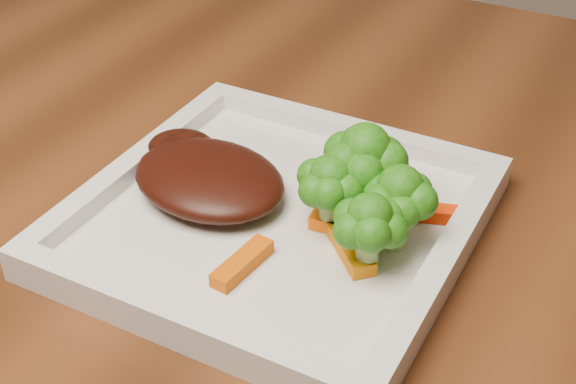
% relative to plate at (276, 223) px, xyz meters
% --- Properties ---
extents(plate, '(0.27, 0.27, 0.01)m').
position_rel_plate_xyz_m(plate, '(0.00, 0.00, 0.00)').
color(plate, silver).
rests_on(plate, dining_table).
extents(steak, '(0.14, 0.12, 0.03)m').
position_rel_plate_xyz_m(steak, '(-0.06, -0.00, 0.02)').
color(steak, '#340D07').
rests_on(steak, plate).
extents(broccoli_0, '(0.07, 0.07, 0.07)m').
position_rel_plate_xyz_m(broccoli_0, '(0.05, 0.03, 0.04)').
color(broccoli_0, '#3C7213').
rests_on(broccoli_0, plate).
extents(broccoli_1, '(0.08, 0.08, 0.06)m').
position_rel_plate_xyz_m(broccoli_1, '(0.09, 0.01, 0.04)').
color(broccoli_1, '#347914').
rests_on(broccoli_1, plate).
extents(broccoli_2, '(0.07, 0.07, 0.06)m').
position_rel_plate_xyz_m(broccoli_2, '(0.08, -0.02, 0.04)').
color(broccoli_2, '#367313').
rests_on(broccoli_2, plate).
extents(broccoli_3, '(0.06, 0.06, 0.06)m').
position_rel_plate_xyz_m(broccoli_3, '(0.04, 0.01, 0.04)').
color(broccoli_3, '#257112').
rests_on(broccoli_3, plate).
extents(carrot_2, '(0.02, 0.05, 0.01)m').
position_rel_plate_xyz_m(carrot_2, '(0.01, -0.06, 0.01)').
color(carrot_2, '#CA4E03').
rests_on(carrot_2, plate).
extents(carrot_3, '(0.05, 0.03, 0.01)m').
position_rel_plate_xyz_m(carrot_3, '(0.11, 0.05, 0.01)').
color(carrot_3, red).
rests_on(carrot_3, plate).
extents(carrot_4, '(0.05, 0.05, 0.01)m').
position_rel_plate_xyz_m(carrot_4, '(0.03, 0.07, 0.01)').
color(carrot_4, '#FF6C04').
rests_on(carrot_4, plate).
extents(carrot_5, '(0.06, 0.06, 0.01)m').
position_rel_plate_xyz_m(carrot_5, '(0.06, -0.01, 0.01)').
color(carrot_5, '#D66D03').
rests_on(carrot_5, plate).
extents(carrot_6, '(0.05, 0.02, 0.01)m').
position_rel_plate_xyz_m(carrot_6, '(0.05, 0.01, 0.01)').
color(carrot_6, '#F65D04').
rests_on(carrot_6, plate).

